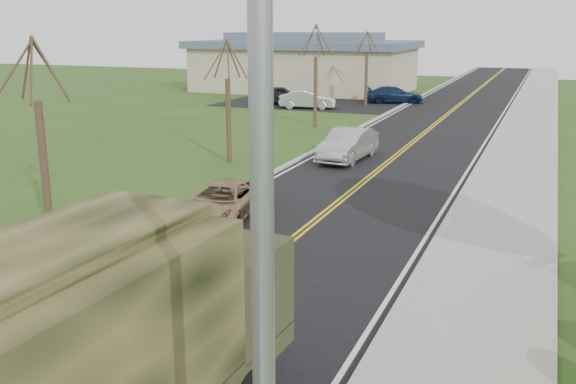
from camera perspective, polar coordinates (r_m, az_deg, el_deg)
The scene contains 16 objects.
road at distance 45.61m, azimuth 13.38°, elevation 6.23°, with size 8.00×120.00×0.01m, color black.
curb_right at distance 45.16m, azimuth 18.61°, elevation 5.85°, with size 0.30×120.00×0.12m, color #9E998E.
sidewalk_right at distance 45.09m, azimuth 20.83°, elevation 5.64°, with size 3.20×120.00×0.10m, color #9E998E.
curb_left at distance 46.42m, azimuth 8.30°, elevation 6.67°, with size 0.30×120.00×0.10m, color #9E998E.
street_light at distance 4.98m, azimuth -3.31°, elevation -8.13°, with size 1.65×0.22×8.00m.
bare_tree_a at distance 20.53m, azimuth -20.96°, elevation 3.18°, with size 1.93×2.26×6.08m.
bare_tree_b at distance 30.30m, azimuth -5.33°, elevation 7.20°, with size 1.83×2.14×5.73m.
bare_tree_c at distance 41.22m, azimuth 2.46°, elevation 9.63°, with size 2.04×2.39×6.42m.
bare_tree_d at distance 52.65m, azimuth 6.97°, elevation 10.38°, with size 1.88×2.20×5.91m.
commercial_building at distance 64.89m, azimuth 1.57°, elevation 11.38°, with size 25.50×21.50×5.65m.
military_truck at distance 8.70m, azimuth -19.60°, elevation -14.55°, with size 3.05×7.95×3.91m.
suv_champagne at distance 21.63m, azimuth -5.89°, elevation -0.85°, with size 2.04×4.43×1.23m, color #9D7F58.
sedan_silver at distance 31.11m, azimuth 5.33°, elevation 4.20°, with size 1.61×4.62×1.52m, color #B2B2B7.
lot_car_dark at distance 53.28m, azimuth -0.68°, elevation 8.59°, with size 1.79×4.45×1.52m, color black.
lot_car_silver at distance 50.67m, azimuth 1.75°, elevation 8.23°, with size 1.52×4.35×1.43m, color #BCBCC1.
lot_car_navy at distance 55.05m, azimuth 9.44°, elevation 8.52°, with size 1.92×4.73×1.37m, color #101E3C.
Camera 1 is at (6.90, -4.64, 6.36)m, focal length 40.00 mm.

